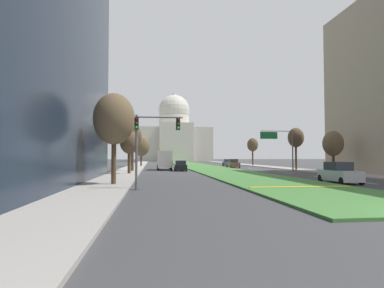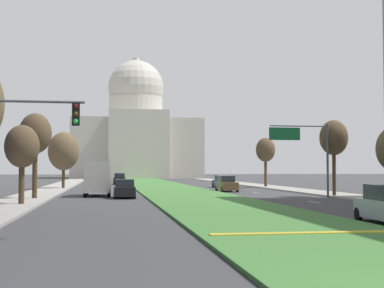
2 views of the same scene
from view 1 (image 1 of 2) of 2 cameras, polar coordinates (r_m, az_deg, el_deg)
name	(u,v)px [view 1 (image 1 of 2)]	position (r m, az deg, el deg)	size (l,w,h in m)	color
ground_plane	(193,165)	(80.65, 0.16, -3.87)	(306.28, 306.28, 0.00)	#3D3D3F
grass_median	(197,166)	(73.75, 0.87, -3.97)	(8.38, 125.30, 0.14)	#427A38
median_curb_nose	(301,187)	(23.65, 19.21, -7.37)	(7.54, 0.50, 0.04)	gold
lane_dashes_right	(269,171)	(51.61, 13.88, -4.74)	(0.16, 42.88, 0.01)	silver
sidewalk_left	(135,167)	(66.14, -10.42, -4.14)	(4.00, 125.30, 0.15)	#9E9991
sidewalk_right	(265,166)	(70.46, 13.11, -3.99)	(4.00, 125.30, 0.15)	#9E9991
capitol_building	(174,137)	(149.41, -3.27, 1.29)	(33.26, 29.30, 32.52)	beige
traffic_light_near_left	(149,135)	(21.93, -7.87, 1.62)	(3.34, 0.35, 5.20)	#515456
overhead_guide_sign	(281,142)	(51.48, 15.83, 0.44)	(5.45, 0.20, 6.50)	#515456
street_tree_left_near	(114,119)	(25.62, -14.00, 4.37)	(3.26, 3.26, 7.33)	#4C3823
street_tree_left_mid	(129,143)	(40.53, -11.35, 0.23)	(2.38, 2.38, 5.59)	#4C3823
street_tree_right_mid	(333,144)	(45.17, 24.30, 0.04)	(2.65, 2.65, 5.65)	#4C3823
street_tree_left_far	(133,136)	(47.81, -10.77, 1.45)	(2.66, 2.66, 7.12)	#4C3823
street_tree_right_far	(296,138)	(53.53, 18.38, 1.05)	(2.55, 2.55, 6.94)	#4C3823
street_tree_left_distant	(141,146)	(70.89, -9.25, -0.29)	(3.81, 3.81, 7.09)	#4C3823
street_tree_right_distant	(253,145)	(76.15, 10.98, -0.19)	(2.57, 2.57, 6.66)	#4C3823
sedan_lead_stopped	(339,173)	(30.01, 25.22, -4.85)	(2.08, 4.60, 1.83)	#BCBCC1
sedan_midblock	(180,166)	(49.48, -2.11, -4.02)	(1.96, 4.48, 1.64)	black
sedan_distant	(233,164)	(63.14, 7.48, -3.57)	(1.93, 4.60, 1.75)	brown
sedan_far_horizon	(229,163)	(75.15, 6.73, -3.39)	(2.20, 4.80, 1.62)	navy
sedan_very_far	(169,161)	(89.19, -4.15, -3.17)	(2.08, 4.32, 1.79)	black
box_truck_delivery	(164,160)	(53.03, -5.06, -2.92)	(2.40, 6.40, 3.20)	navy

